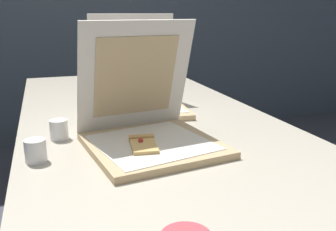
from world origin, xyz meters
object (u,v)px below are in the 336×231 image
object	(u,v)px
pizza_box_front	(149,129)
cup_white_near_center	(59,130)
cup_white_near_left	(36,151)
pizza_box_middle	(138,96)
table	(149,130)

from	to	relation	value
pizza_box_front	cup_white_near_center	xyz separation A→B (m)	(-0.26, 0.16, -0.02)
cup_white_near_left	pizza_box_middle	bearing A→B (deg)	49.02
pizza_box_middle	cup_white_near_left	size ratio (longest dim) A/B	6.27
cup_white_near_center	pizza_box_front	bearing A→B (deg)	-30.98
pizza_box_front	pizza_box_middle	xyz separation A→B (m)	(0.08, 0.45, 0.00)
table	pizza_box_front	world-z (taller)	pizza_box_front
pizza_box_front	cup_white_near_left	bearing A→B (deg)	175.73
table	pizza_box_middle	xyz separation A→B (m)	(-0.00, 0.17, 0.10)
pizza_box_middle	cup_white_near_left	distance (m)	0.63
table	pizza_box_front	size ratio (longest dim) A/B	5.27
pizza_box_front	pizza_box_middle	distance (m)	0.46
table	pizza_box_middle	bearing A→B (deg)	91.11
cup_white_near_left	pizza_box_front	bearing A→B (deg)	3.63
cup_white_near_center	cup_white_near_left	size ratio (longest dim) A/B	1.00
pizza_box_front	table	bearing A→B (deg)	66.08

